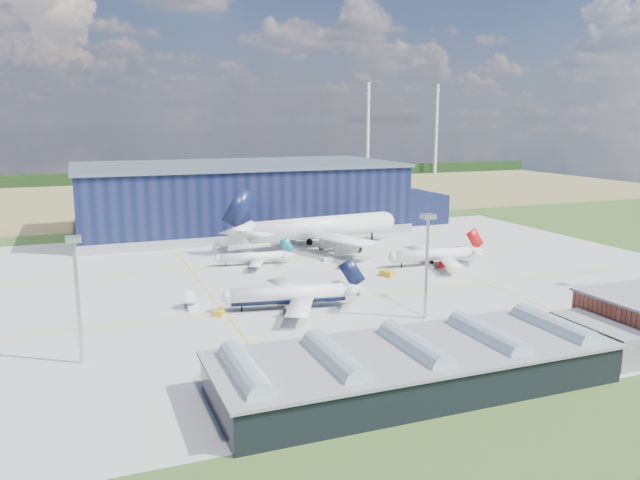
{
  "coord_description": "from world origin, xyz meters",
  "views": [
    {
      "loc": [
        -58.91,
        -142.89,
        42.61
      ],
      "look_at": [
        2.9,
        14.64,
        9.88
      ],
      "focal_mm": 35.0,
      "sensor_mm": 36.0,
      "label": 1
    }
  ],
  "objects_px": {
    "gse_tug_a": "(387,273)",
    "gse_tug_b": "(219,313)",
    "airliner_navy": "(288,286)",
    "gse_cart_b": "(328,260)",
    "car_b": "(454,345)",
    "hangar": "(246,200)",
    "gse_cart_a": "(363,293)",
    "gse_van_b": "(417,249)",
    "light_mast_center": "(427,249)",
    "airliner_regional": "(251,252)",
    "airstair": "(191,302)",
    "airliner_red": "(433,249)",
    "airliner_widebody": "(321,216)",
    "gse_tug_c": "(342,267)",
    "car_a": "(476,328)",
    "gse_van_a": "(552,321)",
    "light_mast_west": "(76,279)"
  },
  "relations": [
    {
      "from": "gse_tug_a",
      "to": "gse_tug_b",
      "type": "relative_size",
      "value": 1.31
    },
    {
      "from": "airliner_navy",
      "to": "gse_cart_b",
      "type": "height_order",
      "value": "airliner_navy"
    },
    {
      "from": "car_b",
      "to": "hangar",
      "type": "bearing_deg",
      "value": 4.48
    },
    {
      "from": "airliner_navy",
      "to": "gse_cart_a",
      "type": "bearing_deg",
      "value": -158.25
    },
    {
      "from": "gse_van_b",
      "to": "light_mast_center",
      "type": "bearing_deg",
      "value": -152.88
    },
    {
      "from": "hangar",
      "to": "light_mast_center",
      "type": "relative_size",
      "value": 6.3
    },
    {
      "from": "gse_cart_a",
      "to": "gse_van_b",
      "type": "distance_m",
      "value": 54.39
    },
    {
      "from": "airliner_regional",
      "to": "car_b",
      "type": "relative_size",
      "value": 6.07
    },
    {
      "from": "airstair",
      "to": "airliner_red",
      "type": "bearing_deg",
      "value": 26.67
    },
    {
      "from": "airliner_red",
      "to": "airliner_widebody",
      "type": "xyz_separation_m",
      "value": [
        -20.68,
        37.86,
        5.45
      ]
    },
    {
      "from": "light_mast_center",
      "to": "gse_tug_a",
      "type": "bearing_deg",
      "value": 75.11
    },
    {
      "from": "hangar",
      "to": "airliner_navy",
      "type": "height_order",
      "value": "hangar"
    },
    {
      "from": "hangar",
      "to": "gse_van_b",
      "type": "xyz_separation_m",
      "value": [
        40.47,
        -64.18,
        -10.54
      ]
    },
    {
      "from": "airliner_red",
      "to": "gse_cart_b",
      "type": "relative_size",
      "value": 10.72
    },
    {
      "from": "gse_tug_b",
      "to": "gse_tug_c",
      "type": "height_order",
      "value": "gse_tug_b"
    },
    {
      "from": "airliner_red",
      "to": "airstair",
      "type": "distance_m",
      "value": 76.03
    },
    {
      "from": "light_mast_center",
      "to": "car_a",
      "type": "bearing_deg",
      "value": -62.27
    },
    {
      "from": "gse_van_a",
      "to": "gse_cart_b",
      "type": "distance_m",
      "value": 76.22
    },
    {
      "from": "gse_van_b",
      "to": "airstair",
      "type": "distance_m",
      "value": 86.57
    },
    {
      "from": "gse_van_b",
      "to": "gse_cart_b",
      "type": "distance_m",
      "value": 32.12
    },
    {
      "from": "hangar",
      "to": "gse_tug_a",
      "type": "xyz_separation_m",
      "value": [
        16.79,
        -88.71,
        -10.82
      ]
    },
    {
      "from": "light_mast_west",
      "to": "gse_cart_a",
      "type": "relative_size",
      "value": 8.31
    },
    {
      "from": "airliner_widebody",
      "to": "gse_tug_c",
      "type": "bearing_deg",
      "value": -106.59
    },
    {
      "from": "airliner_regional",
      "to": "airliner_navy",
      "type": "bearing_deg",
      "value": 93.66
    },
    {
      "from": "gse_van_a",
      "to": "gse_cart_b",
      "type": "height_order",
      "value": "gse_van_a"
    },
    {
      "from": "airliner_regional",
      "to": "gse_van_a",
      "type": "distance_m",
      "value": 88.67
    },
    {
      "from": "hangar",
      "to": "gse_cart_a",
      "type": "bearing_deg",
      "value": -88.59
    },
    {
      "from": "gse_tug_c",
      "to": "car_a",
      "type": "height_order",
      "value": "gse_tug_c"
    },
    {
      "from": "gse_van_b",
      "to": "light_mast_west",
      "type": "bearing_deg",
      "value": 176.29
    },
    {
      "from": "gse_tug_b",
      "to": "car_b",
      "type": "height_order",
      "value": "car_b"
    },
    {
      "from": "gse_van_b",
      "to": "car_a",
      "type": "xyz_separation_m",
      "value": [
        -27.6,
        -71.42,
        -0.54
      ]
    },
    {
      "from": "airstair",
      "to": "gse_tug_c",
      "type": "bearing_deg",
      "value": 39.32
    },
    {
      "from": "gse_van_a",
      "to": "light_mast_west",
      "type": "bearing_deg",
      "value": 97.17
    },
    {
      "from": "gse_tug_a",
      "to": "gse_tug_b",
      "type": "bearing_deg",
      "value": 175.33
    },
    {
      "from": "light_mast_west",
      "to": "gse_van_a",
      "type": "height_order",
      "value": "light_mast_west"
    },
    {
      "from": "gse_tug_b",
      "to": "car_b",
      "type": "distance_m",
      "value": 51.88
    },
    {
      "from": "light_mast_west",
      "to": "gse_cart_b",
      "type": "relative_size",
      "value": 7.74
    },
    {
      "from": "light_mast_west",
      "to": "airliner_red",
      "type": "height_order",
      "value": "light_mast_west"
    },
    {
      "from": "gse_tug_a",
      "to": "gse_tug_b",
      "type": "distance_m",
      "value": 54.11
    },
    {
      "from": "airliner_navy",
      "to": "airstair",
      "type": "distance_m",
      "value": 22.93
    },
    {
      "from": "airliner_regional",
      "to": "gse_cart_b",
      "type": "xyz_separation_m",
      "value": [
        23.12,
        -3.66,
        -3.34
      ]
    },
    {
      "from": "airliner_widebody",
      "to": "gse_tug_c",
      "type": "relative_size",
      "value": 23.06
    },
    {
      "from": "gse_tug_c",
      "to": "light_mast_center",
      "type": "bearing_deg",
      "value": -90.7
    },
    {
      "from": "airliner_regional",
      "to": "airliner_widebody",
      "type": "bearing_deg",
      "value": -140.17
    },
    {
      "from": "airliner_navy",
      "to": "gse_van_b",
      "type": "distance_m",
      "value": 73.27
    },
    {
      "from": "light_mast_center",
      "to": "airliner_widebody",
      "type": "relative_size",
      "value": 0.35
    },
    {
      "from": "airliner_navy",
      "to": "gse_van_b",
      "type": "relative_size",
      "value": 7.27
    },
    {
      "from": "gse_van_a",
      "to": "gse_cart_a",
      "type": "relative_size",
      "value": 1.94
    },
    {
      "from": "airliner_red",
      "to": "airstair",
      "type": "xyz_separation_m",
      "value": [
        -74.18,
        -16.21,
        -3.76
      ]
    },
    {
      "from": "hangar",
      "to": "gse_tug_b",
      "type": "xyz_separation_m",
      "value": [
        -34.29,
        -106.54,
        -10.98
      ]
    }
  ]
}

